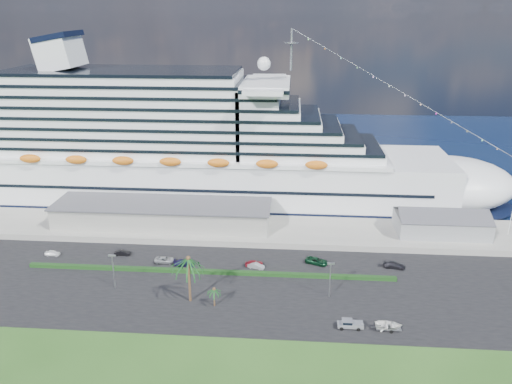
# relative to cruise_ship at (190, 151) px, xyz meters

# --- Properties ---
(ground) EXTENTS (420.00, 420.00, 0.00)m
(ground) POSITION_rel_cruise_ship_xyz_m (21.53, -64.00, -16.69)
(ground) COLOR #264E1A
(ground) RESTS_ON ground
(asphalt_lot) EXTENTS (140.00, 38.00, 0.12)m
(asphalt_lot) POSITION_rel_cruise_ship_xyz_m (21.53, -53.00, -16.63)
(asphalt_lot) COLOR black
(asphalt_lot) RESTS_ON ground
(wharf) EXTENTS (240.00, 20.00, 1.80)m
(wharf) POSITION_rel_cruise_ship_xyz_m (21.53, -24.00, -15.79)
(wharf) COLOR gray
(wharf) RESTS_ON ground
(water) EXTENTS (420.00, 160.00, 0.02)m
(water) POSITION_rel_cruise_ship_xyz_m (21.53, 66.00, -16.68)
(water) COLOR #0B1532
(water) RESTS_ON ground
(cruise_ship) EXTENTS (191.00, 38.00, 54.00)m
(cruise_ship) POSITION_rel_cruise_ship_xyz_m (0.00, 0.00, 0.00)
(cruise_ship) COLOR silver
(cruise_ship) RESTS_ON ground
(terminal_building) EXTENTS (61.00, 15.00, 6.30)m
(terminal_building) POSITION_rel_cruise_ship_xyz_m (-3.47, -24.00, -11.68)
(terminal_building) COLOR gray
(terminal_building) RESTS_ON wharf
(port_shed) EXTENTS (24.00, 12.31, 7.37)m
(port_shed) POSITION_rel_cruise_ship_xyz_m (73.53, -24.00, -12.30)
(port_shed) COLOR gray
(port_shed) RESTS_ON wharf
(flagpole) EXTENTS (1.08, 0.16, 12.00)m
(flagpole) POSITION_rel_cruise_ship_xyz_m (91.57, -24.00, -8.43)
(flagpole) COLOR silver
(flagpole) RESTS_ON wharf
(hedge) EXTENTS (88.00, 1.10, 0.90)m
(hedge) POSITION_rel_cruise_ship_xyz_m (13.53, -48.00, -16.12)
(hedge) COLOR black
(hedge) RESTS_ON asphalt_lot
(lamp_post_left) EXTENTS (1.60, 0.35, 8.27)m
(lamp_post_left) POSITION_rel_cruise_ship_xyz_m (-6.47, -56.00, -11.35)
(lamp_post_left) COLOR gray
(lamp_post_left) RESTS_ON asphalt_lot
(lamp_post_right) EXTENTS (1.60, 0.35, 8.27)m
(lamp_post_right) POSITION_rel_cruise_ship_xyz_m (41.53, -56.00, -11.35)
(lamp_post_right) COLOR gray
(lamp_post_right) RESTS_ON asphalt_lot
(palm_tall) EXTENTS (8.82, 8.82, 11.13)m
(palm_tall) POSITION_rel_cruise_ship_xyz_m (11.53, -60.00, -7.49)
(palm_tall) COLOR #47301E
(palm_tall) RESTS_ON ground
(palm_short) EXTENTS (3.53, 3.53, 4.56)m
(palm_short) POSITION_rel_cruise_ship_xyz_m (17.03, -61.50, -13.03)
(palm_short) COLOR #47301E
(palm_short) RESTS_ON ground
(parked_car_0) EXTENTS (3.83, 1.58, 1.30)m
(parked_car_0) POSITION_rel_cruise_ship_xyz_m (-27.74, -41.94, -15.92)
(parked_car_0) COLOR white
(parked_car_0) RESTS_ON asphalt_lot
(parked_car_1) EXTENTS (4.12, 1.50, 1.35)m
(parked_car_1) POSITION_rel_cruise_ship_xyz_m (-9.90, -40.49, -15.90)
(parked_car_1) COLOR black
(parked_car_1) RESTS_ON asphalt_lot
(parked_car_2) EXTENTS (5.17, 2.44, 1.43)m
(parked_car_2) POSITION_rel_cruise_ship_xyz_m (1.85, -43.47, -15.86)
(parked_car_2) COLOR #9C9EA5
(parked_car_2) RESTS_ON asphalt_lot
(parked_car_3) EXTENTS (5.27, 2.42, 1.49)m
(parked_car_3) POSITION_rel_cruise_ship_xyz_m (6.95, -44.59, -15.83)
(parked_car_3) COLOR #171240
(parked_car_3) RESTS_ON asphalt_lot
(parked_car_4) EXTENTS (4.65, 2.60, 1.49)m
(parked_car_4) POSITION_rel_cruise_ship_xyz_m (24.00, -43.61, -15.83)
(parked_car_4) COLOR maroon
(parked_car_4) RESTS_ON asphalt_lot
(parked_car_5) EXTENTS (4.30, 2.44, 1.34)m
(parked_car_5) POSITION_rel_cruise_ship_xyz_m (24.60, -44.67, -15.90)
(parked_car_5) COLOR #A0A4A7
(parked_car_5) RESTS_ON asphalt_lot
(parked_car_6) EXTENTS (6.12, 4.45, 1.55)m
(parked_car_6) POSITION_rel_cruise_ship_xyz_m (39.35, -41.26, -15.80)
(parked_car_6) COLOR #0C321C
(parked_car_6) RESTS_ON asphalt_lot
(parked_car_7) EXTENTS (5.58, 3.03, 1.53)m
(parked_car_7) POSITION_rel_cruise_ship_xyz_m (58.08, -41.90, -15.81)
(parked_car_7) COLOR black
(parked_car_7) RESTS_ON asphalt_lot
(pickup_truck) EXTENTS (5.13, 2.05, 1.81)m
(pickup_truck) POSITION_rel_cruise_ship_xyz_m (44.88, -67.24, -15.58)
(pickup_truck) COLOR black
(pickup_truck) RESTS_ON asphalt_lot
(boat_trailer) EXTENTS (6.07, 3.84, 1.76)m
(boat_trailer) POSITION_rel_cruise_ship_xyz_m (52.35, -67.43, -15.41)
(boat_trailer) COLOR gray
(boat_trailer) RESTS_ON asphalt_lot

